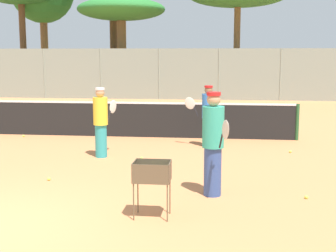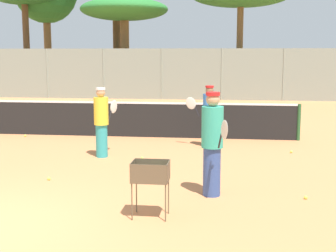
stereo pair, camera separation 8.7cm
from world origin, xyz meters
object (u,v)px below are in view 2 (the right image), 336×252
player_white_outfit (212,143)px  player_red_cap (209,115)px  tennis_net (108,118)px  parked_car (126,83)px  player_yellow_shirt (102,121)px  ball_cart (151,176)px

player_white_outfit → player_red_cap: (-0.23, 4.44, -0.09)m
tennis_net → player_white_outfit: 6.62m
player_white_outfit → parked_car: (-6.13, 21.37, -0.29)m
tennis_net → parked_car: bearing=100.1°
player_white_outfit → player_yellow_shirt: player_white_outfit is taller
tennis_net → player_white_outfit: size_ratio=6.22×
player_white_outfit → parked_car: bearing=173.9°
tennis_net → player_yellow_shirt: size_ratio=6.77×
tennis_net → parked_car: 15.92m
player_red_cap → parked_car: 17.92m
player_yellow_shirt → ball_cart: (1.87, -4.08, -0.23)m
player_yellow_shirt → ball_cart: player_yellow_shirt is taller
player_yellow_shirt → parked_car: player_yellow_shirt is taller
player_yellow_shirt → tennis_net: bearing=33.1°
tennis_net → player_red_cap: player_red_cap is taller
player_red_cap → ball_cart: player_red_cap is taller
player_white_outfit → player_red_cap: player_white_outfit is taller
tennis_net → ball_cart: size_ratio=13.11×
tennis_net → player_yellow_shirt: 2.93m
parked_car → player_yellow_shirt: bearing=-79.7°
player_red_cap → parked_car: player_red_cap is taller
player_white_outfit → parked_car: size_ratio=0.44×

